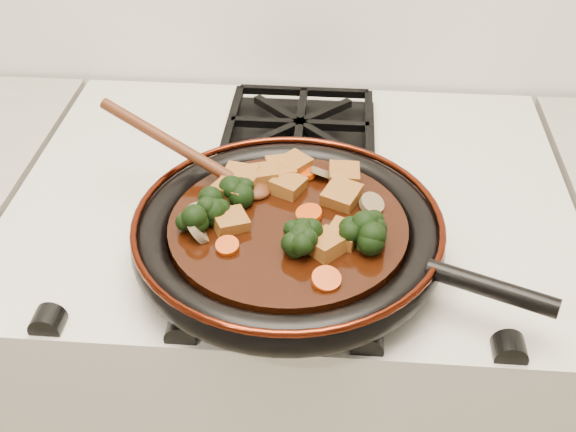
{
  "coord_description": "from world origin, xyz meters",
  "views": [
    {
      "loc": [
        0.06,
        0.88,
        1.48
      ],
      "look_at": [
        0.0,
        1.54,
        0.97
      ],
      "focal_mm": 45.0,
      "sensor_mm": 36.0,
      "label": 1
    }
  ],
  "objects": [
    {
      "name": "tofu_cube_4",
      "position": [
        0.07,
        1.51,
        0.97
      ],
      "size": [
        0.04,
        0.05,
        0.02
      ],
      "primitive_type": "cube",
      "rotation": [
        0.01,
        -0.02,
        1.2
      ],
      "color": "brown",
      "rests_on": "braising_sauce"
    },
    {
      "name": "carrot_coin_5",
      "position": [
        0.0,
        1.61,
        0.96
      ],
      "size": [
        0.03,
        0.03,
        0.01
      ],
      "primitive_type": "cylinder",
      "rotation": [
        0.01,
        0.2,
        0.0
      ],
      "color": "#C63A05",
      "rests_on": "braising_sauce"
    },
    {
      "name": "carrot_coin_2",
      "position": [
        0.03,
        1.55,
        0.96
      ],
      "size": [
        0.03,
        0.03,
        0.01
      ],
      "primitive_type": "cylinder",
      "rotation": [
        0.12,
        -0.14,
        0.0
      ],
      "color": "#C63A05",
      "rests_on": "braising_sauce"
    },
    {
      "name": "tofu_cube_2",
      "position": [
        0.05,
        1.49,
        0.97
      ],
      "size": [
        0.05,
        0.05,
        0.03
      ],
      "primitive_type": "cube",
      "rotation": [
        -0.08,
        0.03,
        0.83
      ],
      "color": "brown",
      "rests_on": "braising_sauce"
    },
    {
      "name": "mushroom_slice_1",
      "position": [
        0.1,
        1.58,
        0.97
      ],
      "size": [
        0.04,
        0.04,
        0.02
      ],
      "primitive_type": "cylinder",
      "rotation": [
        0.46,
        0.0,
        0.92
      ],
      "color": "brown",
      "rests_on": "braising_sauce"
    },
    {
      "name": "tofu_cube_6",
      "position": [
        -0.0,
        1.6,
        0.97
      ],
      "size": [
        0.05,
        0.05,
        0.02
      ],
      "primitive_type": "cube",
      "rotation": [
        0.06,
        -0.07,
        2.69
      ],
      "color": "brown",
      "rests_on": "braising_sauce"
    },
    {
      "name": "tofu_cube_0",
      "position": [
        0.07,
        1.59,
        0.97
      ],
      "size": [
        0.05,
        0.06,
        0.03
      ],
      "primitive_type": "cube",
      "rotation": [
        -0.1,
        -0.04,
        2.73
      ],
      "color": "brown",
      "rests_on": "braising_sauce"
    },
    {
      "name": "burner_grate_back",
      "position": [
        0.0,
        1.83,
        0.91
      ],
      "size": [
        0.23,
        0.23,
        0.03
      ],
      "primitive_type": null,
      "color": "black",
      "rests_on": "stove"
    },
    {
      "name": "tofu_cube_1",
      "position": [
        0.0,
        1.65,
        0.97
      ],
      "size": [
        0.05,
        0.05,
        0.02
      ],
      "primitive_type": "cube",
      "rotation": [
        0.07,
        0.02,
        0.9
      ],
      "color": "brown",
      "rests_on": "braising_sauce"
    },
    {
      "name": "broccoli_floret_5",
      "position": [
        -0.06,
        1.58,
        0.97
      ],
      "size": [
        0.08,
        0.08,
        0.07
      ],
      "primitive_type": null,
      "rotation": [
        -0.23,
        0.07,
        2.85
      ],
      "color": "black",
      "rests_on": "braising_sauce"
    },
    {
      "name": "broccoli_floret_2",
      "position": [
        0.02,
        1.49,
        0.97
      ],
      "size": [
        0.07,
        0.07,
        0.06
      ],
      "primitive_type": null,
      "rotation": [
        -0.07,
        0.07,
        2.78
      ],
      "color": "black",
      "rests_on": "braising_sauce"
    },
    {
      "name": "tofu_cube_8",
      "position": [
        -0.07,
        1.59,
        0.97
      ],
      "size": [
        0.06,
        0.06,
        0.03
      ],
      "primitive_type": "cube",
      "rotation": [
        0.03,
        0.12,
        2.71
      ],
      "color": "brown",
      "rests_on": "braising_sauce"
    },
    {
      "name": "burner_grate_front",
      "position": [
        0.0,
        1.55,
        0.91
      ],
      "size": [
        0.23,
        0.23,
        0.03
      ],
      "primitive_type": null,
      "color": "black",
      "rests_on": "stove"
    },
    {
      "name": "tofu_cube_10",
      "position": [
        -0.06,
        1.53,
        0.97
      ],
      "size": [
        0.05,
        0.05,
        0.03
      ],
      "primitive_type": "cube",
      "rotation": [
        0.1,
        -0.07,
        2.06
      ],
      "color": "brown",
      "rests_on": "braising_sauce"
    },
    {
      "name": "broccoli_floret_1",
      "position": [
        -0.08,
        1.54,
        0.97
      ],
      "size": [
        0.07,
        0.07,
        0.05
      ],
      "primitive_type": null,
      "rotation": [
        0.06,
        -0.02,
        1.39
      ],
      "color": "black",
      "rests_on": "braising_sauce"
    },
    {
      "name": "carrot_coin_4",
      "position": [
        -0.0,
        1.64,
        0.96
      ],
      "size": [
        0.03,
        0.03,
        0.03
      ],
      "primitive_type": "cylinder",
      "rotation": [
        0.31,
        0.33,
        0.0
      ],
      "color": "#C63A05",
      "rests_on": "braising_sauce"
    },
    {
      "name": "stove",
      "position": [
        0.0,
        1.69,
        0.45
      ],
      "size": [
        0.76,
        0.6,
        0.9
      ],
      "primitive_type": "cube",
      "color": "beige",
      "rests_on": "ground"
    },
    {
      "name": "skillet",
      "position": [
        0.01,
        1.54,
        0.94
      ],
      "size": [
        0.48,
        0.37,
        0.05
      ],
      "rotation": [
        0.0,
        0.0,
        -0.39
      ],
      "color": "black",
      "rests_on": "burner_grate_front"
    },
    {
      "name": "broccoli_floret_4",
      "position": [
        0.11,
        1.52,
        0.97
      ],
      "size": [
        0.08,
        0.09,
        0.07
      ],
      "primitive_type": null,
      "rotation": [
        0.17,
        0.23,
        1.95
      ],
      "color": "black",
      "rests_on": "braising_sauce"
    },
    {
      "name": "carrot_coin_3",
      "position": [
        -0.06,
        1.49,
        0.96
      ],
      "size": [
        0.03,
        0.03,
        0.01
      ],
      "primitive_type": "cylinder",
      "rotation": [
        0.22,
        -0.01,
        0.0
      ],
      "color": "#C63A05",
      "rests_on": "braising_sauce"
    },
    {
      "name": "wooden_spoon",
      "position": [
        -0.1,
        1.62,
        0.98
      ],
      "size": [
        0.14,
        0.08,
        0.23
      ],
      "rotation": [
        0.0,
        0.0,
        2.74
      ],
      "color": "#4D2310",
      "rests_on": "braising_sauce"
    },
    {
      "name": "carrot_coin_1",
      "position": [
        0.05,
        1.44,
        0.96
      ],
      "size": [
        0.03,
        0.03,
        0.02
      ],
      "primitive_type": "cylinder",
      "rotation": [
        0.25,
        0.11,
        0.0
      ],
      "color": "#C63A05",
      "rests_on": "braising_sauce"
    },
    {
      "name": "tofu_cube_9",
      "position": [
        -0.03,
        1.62,
        0.97
      ],
      "size": [
        0.05,
        0.04,
        0.03
      ],
      "primitive_type": "cube",
      "rotation": [
        -0.07,
        -0.11,
        0.18
      ],
      "color": "brown",
      "rests_on": "braising_sauce"
    },
    {
      "name": "tofu_cube_7",
      "position": [
        0.07,
        1.63,
        0.97
      ],
      "size": [
        0.04,
        0.04,
        0.02
      ],
      "primitive_type": "cube",
      "rotation": [
        0.06,
        0.04,
        0.04
      ],
      "color": "brown",
      "rests_on": "braising_sauce"
    },
    {
      "name": "mushroom_slice_3",
      "position": [
        -0.1,
        1.53,
        0.97
      ],
      "size": [
        0.05,
        0.05,
        0.03
      ],
      "primitive_type": "cylinder",
      "rotation": [
        0.69,
        0.0,
        0.42
      ],
      "color": "brown",
      "rests_on": "braising_sauce"
    },
    {
      "name": "mushroom_slice_0",
      "position": [
        -0.1,
        1.51,
        0.97
      ],
      "size": [
        0.04,
        0.04,
        0.04
      ],
      "primitive_type": "cylinder",
      "rotation": [
        0.98,
        0.0,
        1.92
      ],
      "color": "brown",
      "rests_on": "braising_sauce"
    },
    {
      "name": "tofu_cube_5",
      "position": [
        -0.01,
        1.64,
        0.97
      ],
      "size": [
        0.04,
        0.05,
        0.02
      ],
      "primitive_type": "cube",
      "rotation": [
        0.01,
        -0.06,
        1.86
      ],
      "color": "brown",
      "rests_on": "braising_sauce"
    },
    {
      "name": "broccoli_floret_6",
      "position": [
        0.02,
        1.49,
        0.97
      ],
      "size": [
        0.08,
        0.09,
        0.07
      ],
      "primitive_type": null,
      "rotation": [
        0.16,
        0.2,
        2.25
      ],
      "color": "black",
      "rests_on": "braising_sauce"
    },
    {
      "name": "carrot_coin_0",
      "position": [
        0.02,
        1.64,
        0.96
      ],
      "size": [
        0.03,
        0.03,
        0.01
      ],
      "primitive_type": "cylinder",
      "rotation": [
        -0.06,
        -0.14,
        0.0
      ],
      "color": "#C63A05",
      "rests_on": "braising_sauce"
    },
    {
      "name": "tofu_cube_3",
      "position": [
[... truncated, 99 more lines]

